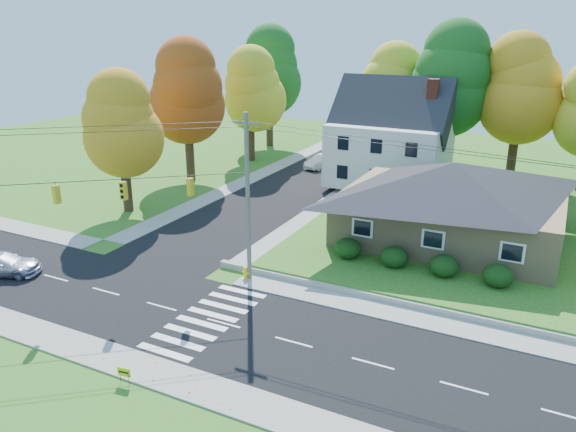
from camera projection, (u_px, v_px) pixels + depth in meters
name	position (u px, v px, depth m)	size (l,w,h in m)	color
ground	(224.00, 324.00, 28.74)	(120.00, 120.00, 0.00)	#3D7923
road_main	(224.00, 323.00, 28.73)	(90.00, 8.00, 0.02)	black
road_cross	(301.00, 183.00, 54.09)	(8.00, 44.00, 0.02)	black
sidewalk_north	(270.00, 284.00, 32.95)	(90.00, 2.00, 0.08)	#9C9A90
sidewalk_south	(161.00, 375.00, 24.50)	(90.00, 2.00, 0.08)	#9C9A90
lawn	(531.00, 231.00, 40.86)	(30.00, 30.00, 0.50)	#3D7923
ranch_house	(452.00, 200.00, 37.78)	(14.60, 10.60, 5.40)	tan
colonial_house	(391.00, 139.00, 50.87)	(10.40, 8.40, 9.60)	silver
hedge_row	(419.00, 261.00, 33.45)	(10.70, 1.70, 1.27)	#163A10
traffic_infrastructure	(232.00, 221.00, 28.27)	(38.10, 10.66, 10.00)	#666059
tree_lot_0	(391.00, 90.00, 55.59)	(6.72, 6.72, 12.51)	#3F2A19
tree_lot_1	(451.00, 80.00, 51.77)	(7.84, 7.84, 14.60)	#3F2A19
tree_lot_2	(521.00, 89.00, 50.27)	(7.28, 7.28, 13.56)	#3F2A19
tree_west_0	(120.00, 124.00, 43.77)	(6.16, 6.16, 11.47)	#3F2A19
tree_west_1	(186.00, 92.00, 52.21)	(7.28, 7.28, 13.56)	#3F2A19
tree_west_2	(250.00, 89.00, 60.44)	(6.72, 6.72, 12.51)	#3F2A19
tree_west_3	(269.00, 71.00, 67.62)	(7.84, 7.84, 14.60)	#3F2A19
silver_sedan	(1.00, 264.00, 34.15)	(1.89, 4.64, 1.35)	silver
white_car	(322.00, 161.00, 59.36)	(1.47, 4.21, 1.39)	silver
fire_hydrant	(245.00, 274.00, 33.56)	(0.46, 0.36, 0.82)	yellow
yard_sign	(124.00, 372.00, 23.77)	(0.62, 0.13, 0.78)	black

